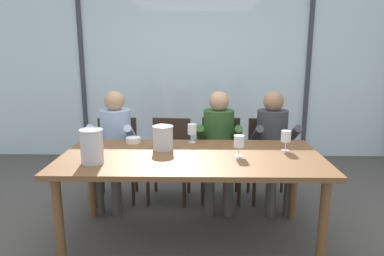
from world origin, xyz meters
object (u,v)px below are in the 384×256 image
object	(u,v)px
dining_table	(191,164)
person_charcoal_jacket	(273,141)
chair_left_of_center	(170,153)
chair_right_of_center	(268,153)
ice_bucket_primary	(163,137)
wine_glass_by_left_taster	(286,137)
wine_glass_center_pour	(192,130)
person_olive_shirt	(219,141)
tasting_bowl	(133,140)
wine_glass_near_bucket	(239,142)
ice_bucket_secondary	(92,146)
person_pale_blue_shirt	(114,140)
chair_near_curtain	(117,152)
chair_center	(221,152)

from	to	relation	value
dining_table	person_charcoal_jacket	distance (m)	1.14
chair_left_of_center	person_charcoal_jacket	xyz separation A→B (m)	(1.09, -0.14, 0.17)
chair_right_of_center	ice_bucket_primary	world-z (taller)	ice_bucket_primary
dining_table	wine_glass_by_left_taster	size ratio (longest dim) A/B	12.29
chair_right_of_center	wine_glass_by_left_taster	bearing A→B (deg)	-91.86
ice_bucket_primary	wine_glass_center_pour	world-z (taller)	ice_bucket_primary
person_olive_shirt	tasting_bowl	bearing A→B (deg)	-152.21
dining_table	wine_glass_near_bucket	distance (m)	0.43
ice_bucket_secondary	wine_glass_by_left_taster	world-z (taller)	ice_bucket_secondary
person_pale_blue_shirt	wine_glass_near_bucket	xyz separation A→B (m)	(1.21, -0.80, 0.20)
chair_near_curtain	wine_glass_by_left_taster	bearing A→B (deg)	-29.94
ice_bucket_secondary	tasting_bowl	world-z (taller)	ice_bucket_secondary
person_olive_shirt	wine_glass_center_pour	xyz separation A→B (m)	(-0.27, -0.37, 0.20)
person_olive_shirt	ice_bucket_primary	xyz separation A→B (m)	(-0.52, -0.61, 0.19)
chair_right_of_center	wine_glass_center_pour	size ratio (longest dim) A/B	4.95
person_pale_blue_shirt	chair_right_of_center	bearing A→B (deg)	7.36
chair_center	person_charcoal_jacket	bearing A→B (deg)	-15.31
person_olive_shirt	person_charcoal_jacket	xyz separation A→B (m)	(0.57, 0.00, 0.00)
person_olive_shirt	ice_bucket_secondary	bearing A→B (deg)	-133.60
person_olive_shirt	ice_bucket_secondary	size ratio (longest dim) A/B	4.45
person_olive_shirt	person_pale_blue_shirt	bearing A→B (deg)	-177.95
chair_left_of_center	person_olive_shirt	xyz separation A→B (m)	(0.52, -0.14, 0.17)
chair_left_of_center	chair_center	size ratio (longest dim) A/B	1.00
chair_near_curtain	chair_center	distance (m)	1.14
chair_left_of_center	person_pale_blue_shirt	bearing A→B (deg)	-160.72
wine_glass_near_bucket	tasting_bowl	bearing A→B (deg)	156.35
chair_left_of_center	person_pale_blue_shirt	size ratio (longest dim) A/B	0.73
chair_near_curtain	wine_glass_near_bucket	world-z (taller)	wine_glass_near_bucket
chair_center	ice_bucket_secondary	size ratio (longest dim) A/B	3.25
dining_table	person_olive_shirt	xyz separation A→B (m)	(0.27, 0.78, -0.01)
dining_table	wine_glass_near_bucket	xyz separation A→B (m)	(0.39, -0.02, 0.19)
ice_bucket_primary	person_pale_blue_shirt	bearing A→B (deg)	133.21
wine_glass_center_pour	dining_table	bearing A→B (deg)	-90.26
dining_table	person_olive_shirt	bearing A→B (deg)	70.85
person_charcoal_jacket	tasting_bowl	xyz separation A→B (m)	(-1.38, -0.39, 0.11)
dining_table	ice_bucket_primary	xyz separation A→B (m)	(-0.25, 0.17, 0.18)
person_olive_shirt	wine_glass_by_left_taster	size ratio (longest dim) A/B	6.78
ice_bucket_secondary	wine_glass_near_bucket	bearing A→B (deg)	9.73
ice_bucket_secondary	tasting_bowl	size ratio (longest dim) A/B	1.92
wine_glass_by_left_taster	chair_left_of_center	bearing A→B (deg)	143.91
dining_table	wine_glass_near_bucket	world-z (taller)	wine_glass_near_bucket
person_olive_shirt	wine_glass_near_bucket	distance (m)	0.83
person_pale_blue_shirt	wine_glass_center_pour	bearing A→B (deg)	-21.99
person_charcoal_jacket	ice_bucket_primary	distance (m)	1.26
chair_center	wine_glass_by_left_taster	size ratio (longest dim) A/B	4.95
person_charcoal_jacket	ice_bucket_primary	size ratio (longest dim) A/B	5.63
person_pale_blue_shirt	ice_bucket_primary	xyz separation A→B (m)	(0.57, -0.61, 0.19)
dining_table	ice_bucket_secondary	xyz separation A→B (m)	(-0.75, -0.22, 0.21)
person_charcoal_jacket	ice_bucket_secondary	world-z (taller)	person_charcoal_jacket
chair_center	wine_glass_by_left_taster	world-z (taller)	wine_glass_by_left_taster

